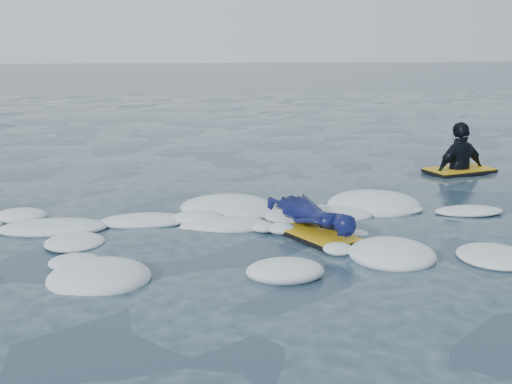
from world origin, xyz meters
TOP-DOWN VIEW (x-y plane):
  - ground at (0.00, 0.00)m, footprint 120.00×120.00m
  - foam_band at (0.00, 1.03)m, footprint 12.00×3.10m
  - prone_woman_unit at (1.52, 0.96)m, footprint 1.05×1.59m
  - waiting_rider_unit at (4.70, 4.04)m, footprint 1.28×0.93m

SIDE VIEW (x-z plane):
  - ground at x=0.00m, z-range 0.00..0.00m
  - foam_band at x=0.00m, z-range -0.15..0.15m
  - waiting_rider_unit at x=4.70m, z-range -0.85..0.87m
  - prone_woman_unit at x=1.52m, z-range 0.00..0.38m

